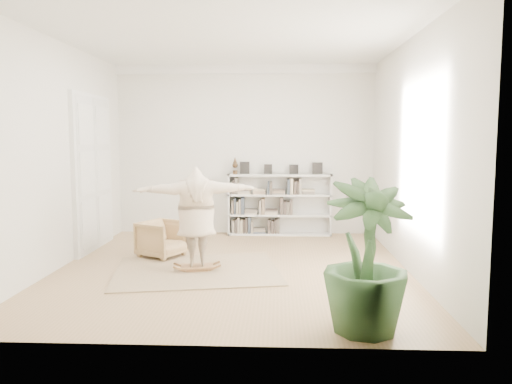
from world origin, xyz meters
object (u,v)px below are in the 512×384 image
(bookshelf, at_px, (279,205))
(rocker_board, at_px, (197,267))
(armchair, at_px, (162,239))
(houseplant, at_px, (366,257))
(person, at_px, (196,214))

(bookshelf, bearing_deg, rocker_board, -112.97)
(armchair, bearing_deg, houseplant, -109.43)
(armchair, height_order, rocker_board, armchair)
(rocker_board, relative_size, person, 0.29)
(rocker_board, height_order, houseplant, houseplant)
(rocker_board, bearing_deg, person, -100.68)
(armchair, height_order, houseplant, houseplant)
(person, relative_size, houseplant, 1.16)
(person, distance_m, houseplant, 3.21)
(rocker_board, bearing_deg, houseplant, -57.58)
(armchair, bearing_deg, bookshelf, -15.33)
(armchair, relative_size, person, 0.37)
(armchair, relative_size, houseplant, 0.43)
(bookshelf, distance_m, rocker_board, 3.34)
(person, height_order, houseplant, person)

